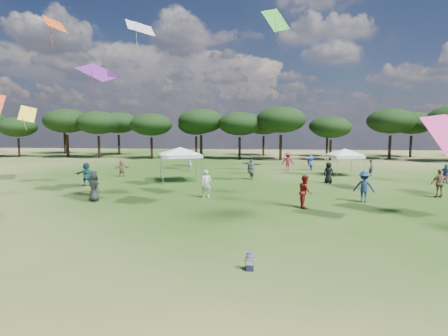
# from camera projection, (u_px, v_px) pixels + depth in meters

# --- Properties ---
(ground) EXTENTS (140.00, 140.00, 0.00)m
(ground) POSITION_uv_depth(u_px,v_px,m) (225.00, 304.00, 9.66)
(ground) COLOR #2E5218
(ground) RESTS_ON ground
(tree_line) EXTENTS (108.78, 17.63, 7.77)m
(tree_line) POSITION_uv_depth(u_px,v_px,m) (274.00, 122.00, 55.69)
(tree_line) COLOR black
(tree_line) RESTS_ON ground
(tent_left) EXTENTS (6.39, 6.39, 3.22)m
(tent_left) POSITION_uv_depth(u_px,v_px,m) (180.00, 149.00, 31.49)
(tent_left) COLOR gray
(tent_left) RESTS_ON ground
(tent_right) EXTENTS (5.50, 5.50, 2.87)m
(tent_right) POSITION_uv_depth(u_px,v_px,m) (345.00, 150.00, 35.47)
(tent_right) COLOR gray
(tent_right) RESTS_ON ground
(toddler) EXTENTS (0.40, 0.44, 0.59)m
(toddler) POSITION_uv_depth(u_px,v_px,m) (250.00, 262.00, 11.94)
(toddler) COLOR black
(toddler) RESTS_ON ground
(festival_crowd) EXTENTS (29.79, 20.81, 1.92)m
(festival_crowd) POSITION_uv_depth(u_px,v_px,m) (262.00, 172.00, 31.15)
(festival_crowd) COLOR maroon
(festival_crowd) RESTS_ON ground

